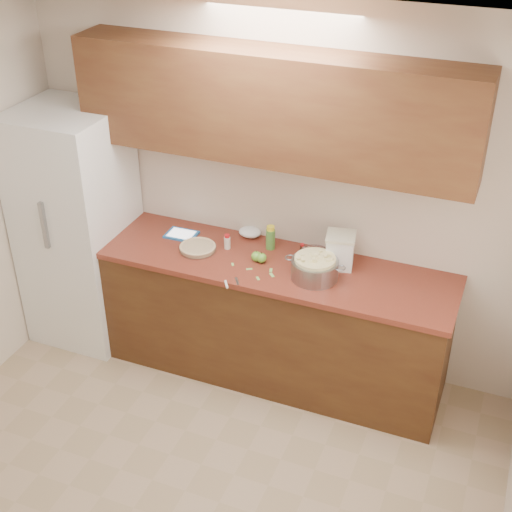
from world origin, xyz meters
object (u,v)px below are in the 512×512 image
at_px(pie, 198,248).
at_px(flour_canister, 340,250).
at_px(colander, 315,268).
at_px(tablet, 181,234).

bearing_deg(pie, flour_canister, 10.54).
bearing_deg(colander, tablet, 170.50).
bearing_deg(colander, flour_canister, 62.82).
bearing_deg(flour_canister, pie, -169.46).
height_order(pie, tablet, pie).
xyz_separation_m(pie, colander, (0.85, -0.03, 0.05)).
relative_size(pie, colander, 0.64).
distance_m(pie, colander, 0.86).
bearing_deg(pie, colander, -1.97).
distance_m(colander, tablet, 1.07).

